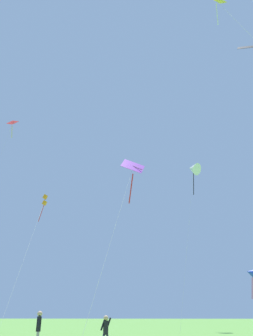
% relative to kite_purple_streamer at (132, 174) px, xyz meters
% --- Properties ---
extents(kite_purple_streamer, '(2.56, 8.25, 11.89)m').
position_rel_kite_purple_streamer_xyz_m(kite_purple_streamer, '(0.00, 0.00, 0.00)').
color(kite_purple_streamer, purple).
rests_on(kite_purple_streamer, ground_plane).
extents(kite_yellow_diamond, '(3.06, 9.50, 20.11)m').
position_rel_kite_purple_streamer_xyz_m(kite_yellow_diamond, '(5.82, -6.46, 7.86)').
color(kite_yellow_diamond, yellow).
rests_on(kite_yellow_diamond, ground_plane).
extents(kite_white_distant, '(5.07, 9.74, 21.71)m').
position_rel_kite_purple_streamer_xyz_m(kite_white_distant, '(7.33, 22.81, 10.13)').
color(kite_white_distant, white).
rests_on(kite_white_distant, ground_plane).
extents(kite_red_high, '(3.19, 5.38, 29.28)m').
position_rel_kite_purple_streamer_xyz_m(kite_red_high, '(-19.57, 21.01, 16.44)').
color(kite_red_high, red).
rests_on(kite_red_high, ground_plane).
extents(kite_orange_box, '(1.38, 9.26, 11.98)m').
position_rel_kite_purple_streamer_xyz_m(kite_orange_box, '(-8.65, 7.80, 0.76)').
color(kite_orange_box, orange).
rests_on(kite_orange_box, ground_plane).
extents(kite_blue_delta, '(1.54, 7.35, 6.98)m').
position_rel_kite_purple_streamer_xyz_m(kite_blue_delta, '(12.87, 21.15, -4.29)').
color(kite_blue_delta, blue).
rests_on(kite_blue_delta, ground_plane).
extents(person_foreground_watcher, '(0.24, 0.57, 1.75)m').
position_rel_kite_purple_streamer_xyz_m(person_foreground_watcher, '(-4.17, -4.22, -9.41)').
color(person_foreground_watcher, gray).
rests_on(person_foreground_watcher, ground_plane).
extents(person_near_tree, '(0.49, 0.26, 1.56)m').
position_rel_kite_purple_streamer_xyz_m(person_near_tree, '(-0.91, -4.86, -9.53)').
color(person_near_tree, '#2D3351').
rests_on(person_near_tree, ground_plane).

